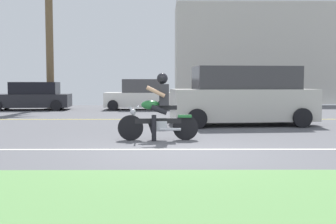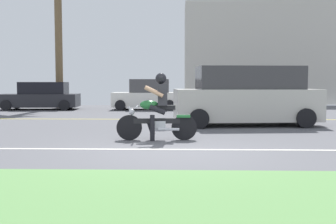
{
  "view_description": "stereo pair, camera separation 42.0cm",
  "coord_description": "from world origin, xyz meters",
  "px_view_note": "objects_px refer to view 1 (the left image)",
  "views": [
    {
      "loc": [
        -0.23,
        -8.74,
        1.47
      ],
      "look_at": [
        -0.15,
        2.64,
        0.65
      ],
      "focal_mm": 43.82,
      "sensor_mm": 36.0,
      "label": 1
    },
    {
      "loc": [
        0.19,
        -8.73,
        1.47
      ],
      "look_at": [
        -0.15,
        2.64,
        0.65
      ],
      "focal_mm": 43.82,
      "sensor_mm": 36.0,
      "label": 2
    }
  ],
  "objects_px": {
    "motorcyclist": "(159,112)",
    "suv_nearby": "(243,97)",
    "parked_car_1": "(140,96)",
    "parked_car_0": "(32,97)"
  },
  "relations": [
    {
      "from": "motorcyclist",
      "to": "parked_car_0",
      "type": "height_order",
      "value": "motorcyclist"
    },
    {
      "from": "motorcyclist",
      "to": "suv_nearby",
      "type": "height_order",
      "value": "suv_nearby"
    },
    {
      "from": "suv_nearby",
      "to": "parked_car_0",
      "type": "xyz_separation_m",
      "value": [
        -9.95,
        8.07,
        -0.27
      ]
    },
    {
      "from": "motorcyclist",
      "to": "parked_car_0",
      "type": "distance_m",
      "value": 13.8
    },
    {
      "from": "parked_car_0",
      "to": "parked_car_1",
      "type": "distance_m",
      "value": 5.83
    },
    {
      "from": "parked_car_0",
      "to": "suv_nearby",
      "type": "bearing_deg",
      "value": -39.05
    },
    {
      "from": "motorcyclist",
      "to": "suv_nearby",
      "type": "xyz_separation_m",
      "value": [
        2.88,
        3.78,
        0.26
      ]
    },
    {
      "from": "motorcyclist",
      "to": "parked_car_0",
      "type": "bearing_deg",
      "value": 120.81
    },
    {
      "from": "motorcyclist",
      "to": "parked_car_1",
      "type": "bearing_deg",
      "value": 95.89
    },
    {
      "from": "suv_nearby",
      "to": "parked_car_1",
      "type": "xyz_separation_m",
      "value": [
        -4.12,
        8.25,
        -0.21
      ]
    }
  ]
}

